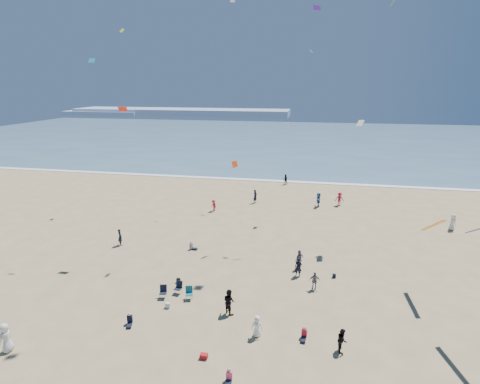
# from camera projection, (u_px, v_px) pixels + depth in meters

# --- Properties ---
(ground) EXTENTS (220.00, 220.00, 0.00)m
(ground) POSITION_uv_depth(u_px,v_px,m) (176.00, 384.00, 20.38)
(ground) COLOR tan
(ground) RESTS_ON ground
(ocean) EXTENTS (220.00, 100.00, 0.06)m
(ocean) POSITION_uv_depth(u_px,v_px,m) (289.00, 139.00, 109.94)
(ocean) COLOR #476B84
(ocean) RESTS_ON ground
(surf_line) EXTENTS (220.00, 1.20, 0.08)m
(surf_line) POSITION_uv_depth(u_px,v_px,m) (270.00, 181.00, 62.80)
(surf_line) COLOR white
(surf_line) RESTS_ON ground
(headland_far) EXTENTS (110.00, 20.00, 3.20)m
(headland_far) POSITION_uv_depth(u_px,v_px,m) (181.00, 112.00, 191.09)
(headland_far) COLOR #7A8EA8
(headland_far) RESTS_ON ground
(headland_near) EXTENTS (40.00, 14.00, 2.00)m
(headland_near) POSITION_uv_depth(u_px,v_px,m) (104.00, 113.00, 193.81)
(headland_near) COLOR #7A8EA8
(headland_near) RESTS_ON ground
(standing_flyers) EXTENTS (35.17, 46.77, 1.93)m
(standing_flyers) POSITION_uv_depth(u_px,v_px,m) (300.00, 244.00, 36.04)
(standing_flyers) COLOR silver
(standing_flyers) RESTS_ON ground
(seated_group) EXTENTS (12.45, 20.60, 0.84)m
(seated_group) POSITION_uv_depth(u_px,v_px,m) (217.00, 326.00, 24.60)
(seated_group) COLOR silver
(seated_group) RESTS_ON ground
(chair_cluster) EXTENTS (2.73, 1.51, 1.00)m
(chair_cluster) POSITION_uv_depth(u_px,v_px,m) (177.00, 291.00, 28.55)
(chair_cluster) COLOR black
(chair_cluster) RESTS_ON ground
(white_tote) EXTENTS (0.35, 0.20, 0.40)m
(white_tote) POSITION_uv_depth(u_px,v_px,m) (168.00, 305.00, 27.26)
(white_tote) COLOR silver
(white_tote) RESTS_ON ground
(black_backpack) EXTENTS (0.30, 0.22, 0.38)m
(black_backpack) POSITION_uv_depth(u_px,v_px,m) (178.00, 280.00, 30.72)
(black_backpack) COLOR black
(black_backpack) RESTS_ON ground
(cooler) EXTENTS (0.45, 0.30, 0.30)m
(cooler) POSITION_uv_depth(u_px,v_px,m) (204.00, 356.00, 22.26)
(cooler) COLOR #A91818
(cooler) RESTS_ON ground
(navy_bag) EXTENTS (0.28, 0.18, 0.34)m
(navy_bag) POSITION_uv_depth(u_px,v_px,m) (334.00, 276.00, 31.50)
(navy_bag) COLOR black
(navy_bag) RESTS_ON ground
(kites_aloft) EXTENTS (45.57, 45.70, 28.56)m
(kites_aloft) POSITION_uv_depth(u_px,v_px,m) (348.00, 103.00, 27.07)
(kites_aloft) COLOR #C7EA2C
(kites_aloft) RESTS_ON ground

